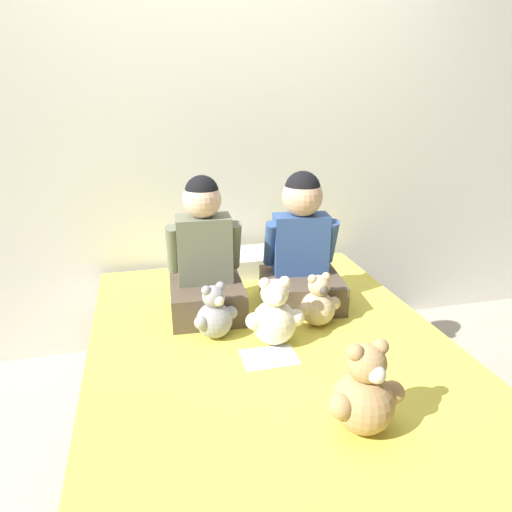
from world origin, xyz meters
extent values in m
plane|color=#B2A899|center=(0.00, 0.00, 0.00)|extent=(14.00, 14.00, 0.00)
cube|color=silver|center=(0.00, 1.05, 1.25)|extent=(8.00, 0.06, 2.50)
cube|color=brown|center=(0.00, 0.00, 0.13)|extent=(1.46, 1.94, 0.26)
cube|color=silver|center=(0.00, 0.00, 0.37)|extent=(1.43, 1.90, 0.22)
cube|color=#E5D64C|center=(0.00, 0.00, 0.49)|extent=(1.44, 1.92, 0.03)
cube|color=brown|center=(-0.22, 0.34, 0.58)|extent=(0.34, 0.35, 0.15)
cube|color=slate|center=(-0.21, 0.39, 0.81)|extent=(0.25, 0.16, 0.30)
sphere|color=beige|center=(-0.21, 0.39, 1.03)|extent=(0.17, 0.17, 0.17)
sphere|color=black|center=(-0.21, 0.39, 1.06)|extent=(0.15, 0.15, 0.15)
cylinder|color=slate|center=(-0.35, 0.40, 0.81)|extent=(0.06, 0.14, 0.24)
cylinder|color=slate|center=(-0.08, 0.39, 0.81)|extent=(0.06, 0.14, 0.24)
cube|color=brown|center=(0.23, 0.34, 0.58)|extent=(0.40, 0.39, 0.14)
cube|color=#33518E|center=(0.24, 0.39, 0.79)|extent=(0.27, 0.15, 0.28)
sphere|color=#DBAD89|center=(0.24, 0.39, 1.02)|extent=(0.19, 0.19, 0.19)
sphere|color=black|center=(0.24, 0.39, 1.05)|extent=(0.16, 0.16, 0.16)
cylinder|color=#33518E|center=(0.10, 0.41, 0.80)|extent=(0.07, 0.14, 0.23)
cylinder|color=#33518E|center=(0.38, 0.38, 0.80)|extent=(0.07, 0.14, 0.23)
sphere|color=#939399|center=(-0.22, 0.13, 0.58)|extent=(0.15, 0.15, 0.15)
sphere|color=#939399|center=(-0.22, 0.13, 0.69)|extent=(0.09, 0.09, 0.09)
sphere|color=white|center=(-0.20, 0.10, 0.69)|extent=(0.04, 0.04, 0.04)
sphere|color=#939399|center=(-0.25, 0.12, 0.73)|extent=(0.04, 0.04, 0.04)
sphere|color=#939399|center=(-0.19, 0.15, 0.73)|extent=(0.04, 0.04, 0.04)
sphere|color=#939399|center=(-0.28, 0.09, 0.60)|extent=(0.06, 0.06, 0.06)
sphere|color=#939399|center=(-0.14, 0.15, 0.60)|extent=(0.06, 0.06, 0.06)
sphere|color=#D1B78E|center=(0.23, 0.13, 0.58)|extent=(0.15, 0.15, 0.15)
sphere|color=#D1B78E|center=(0.23, 0.13, 0.69)|extent=(0.09, 0.09, 0.09)
sphere|color=#4C4742|center=(0.24, 0.09, 0.69)|extent=(0.04, 0.04, 0.04)
sphere|color=#D1B78E|center=(0.20, 0.12, 0.73)|extent=(0.04, 0.04, 0.04)
sphere|color=#D1B78E|center=(0.27, 0.13, 0.73)|extent=(0.04, 0.04, 0.04)
sphere|color=#D1B78E|center=(0.17, 0.10, 0.60)|extent=(0.06, 0.06, 0.06)
sphere|color=#D1B78E|center=(0.31, 0.13, 0.60)|extent=(0.06, 0.06, 0.06)
sphere|color=silver|center=(0.01, 0.03, 0.60)|extent=(0.18, 0.18, 0.18)
sphere|color=silver|center=(0.01, 0.03, 0.73)|extent=(0.11, 0.11, 0.11)
sphere|color=white|center=(0.01, -0.02, 0.72)|extent=(0.05, 0.05, 0.05)
sphere|color=silver|center=(-0.03, 0.03, 0.77)|extent=(0.05, 0.05, 0.05)
sphere|color=silver|center=(0.05, 0.03, 0.77)|extent=(0.05, 0.05, 0.05)
sphere|color=silver|center=(-0.08, 0.02, 0.62)|extent=(0.07, 0.07, 0.07)
sphere|color=silver|center=(0.09, 0.01, 0.62)|extent=(0.07, 0.07, 0.07)
sphere|color=tan|center=(0.12, -0.52, 0.60)|extent=(0.19, 0.19, 0.19)
sphere|color=tan|center=(0.12, -0.52, 0.74)|extent=(0.12, 0.12, 0.12)
sphere|color=white|center=(0.13, -0.57, 0.73)|extent=(0.05, 0.05, 0.05)
sphere|color=tan|center=(0.08, -0.52, 0.78)|extent=(0.05, 0.05, 0.05)
sphere|color=tan|center=(0.17, -0.51, 0.78)|extent=(0.05, 0.05, 0.05)
sphere|color=tan|center=(0.04, -0.55, 0.63)|extent=(0.07, 0.07, 0.07)
sphere|color=tan|center=(0.22, -0.52, 0.63)|extent=(0.07, 0.07, 0.07)
cube|color=silver|center=(0.00, 0.80, 0.56)|extent=(0.46, 0.28, 0.11)
cube|color=white|center=(-0.04, -0.08, 0.51)|extent=(0.21, 0.15, 0.00)
camera|label=1|loc=(-0.45, -1.53, 1.47)|focal=32.00mm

